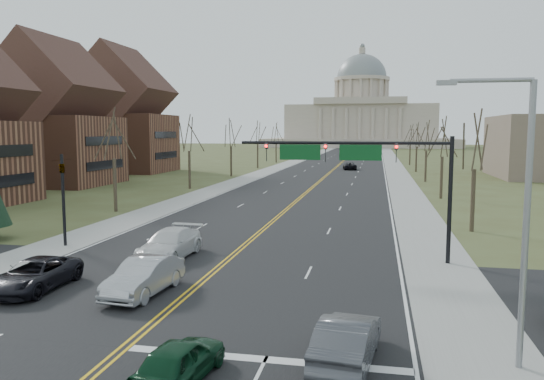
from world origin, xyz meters
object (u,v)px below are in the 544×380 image
at_px(signal_mast, 359,161).
at_px(car_sb_inner_lead, 144,276).
at_px(street_light, 518,204).
at_px(car_sb_outer_lead, 35,275).
at_px(car_sb_inner_second, 170,244).
at_px(car_nb_outer_lead, 347,340).
at_px(car_far_nb, 350,166).
at_px(car_far_sb, 342,154).
at_px(signal_left, 63,189).
at_px(car_nb_inner_lead, 180,360).

distance_m(signal_mast, car_sb_inner_lead, 13.70).
distance_m(street_light, car_sb_outer_lead, 20.99).
bearing_deg(car_sb_inner_second, car_sb_outer_lead, -115.12).
xyz_separation_m(car_nb_outer_lead, car_sb_outer_lead, (-14.92, 5.17, -0.05)).
bearing_deg(street_light, car_far_nb, 96.27).
distance_m(signal_mast, car_far_nb, 74.16).
bearing_deg(car_sb_inner_lead, street_light, -13.66).
xyz_separation_m(street_light, car_sb_outer_lead, (-20.02, 4.43, -4.49)).
height_order(street_light, car_far_sb, street_light).
bearing_deg(car_sb_outer_lead, street_light, -13.63).
bearing_deg(signal_mast, signal_left, 180.00).
height_order(car_nb_outer_lead, car_sb_inner_lead, car_sb_inner_lead).
bearing_deg(signal_left, car_far_sb, 85.68).
height_order(signal_mast, car_sb_inner_second, signal_mast).
height_order(signal_mast, car_sb_inner_lead, signal_mast).
relative_size(street_light, car_nb_inner_lead, 2.32).
xyz_separation_m(signal_mast, car_far_sb, (-9.36, 126.86, -5.08)).
bearing_deg(car_nb_outer_lead, car_sb_inner_second, -41.37).
height_order(signal_mast, car_far_nb, signal_mast).
height_order(signal_mast, car_far_sb, signal_mast).
height_order(car_nb_inner_lead, car_nb_outer_lead, car_nb_outer_lead).
height_order(car_sb_outer_lead, car_far_sb, car_sb_outer_lead).
xyz_separation_m(signal_left, car_nb_inner_lead, (14.31, -16.52, -3.04)).
distance_m(car_nb_outer_lead, car_sb_inner_second, 16.65).
xyz_separation_m(car_nb_inner_lead, car_sb_inner_second, (-6.29, 14.68, 0.17)).
bearing_deg(car_far_nb, car_sb_inner_second, 77.39).
bearing_deg(car_sb_inner_second, car_sb_inner_lead, -74.66).
distance_m(car_sb_inner_lead, car_far_nb, 82.72).
bearing_deg(car_sb_inner_second, car_nb_outer_lead, -45.49).
bearing_deg(car_far_sb, car_nb_outer_lead, -91.63).
relative_size(car_nb_inner_lead, car_far_sb, 1.00).
relative_size(car_nb_outer_lead, car_sb_inner_lead, 0.93).
relative_size(signal_left, car_far_nb, 1.15).
distance_m(car_sb_inner_second, car_far_nb, 75.99).
relative_size(signal_left, street_light, 0.66).
relative_size(street_light, car_nb_outer_lead, 1.92).
height_order(car_nb_inner_lead, car_far_sb, car_far_sb).
bearing_deg(car_nb_outer_lead, car_far_nb, -80.29).
relative_size(signal_left, car_nb_outer_lead, 1.27).
bearing_deg(car_nb_outer_lead, car_far_sb, -79.34).
distance_m(signal_mast, signal_left, 19.06).
bearing_deg(signal_mast, car_nb_outer_lead, -89.25).
distance_m(car_nb_inner_lead, car_sb_outer_lead, 12.55).
distance_m(street_light, car_far_sb, 141.19).
bearing_deg(car_sb_inner_lead, car_sb_inner_second, 107.16).
bearing_deg(car_sb_inner_lead, car_far_nb, 90.96).
xyz_separation_m(car_sb_outer_lead, car_sb_inner_second, (3.81, 7.23, 0.11)).
xyz_separation_m(signal_mast, car_sb_inner_lead, (-9.38, -8.69, -4.92)).
xyz_separation_m(signal_left, car_nb_outer_lead, (19.13, -14.24, -2.93)).
height_order(street_light, car_sb_inner_second, street_light).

